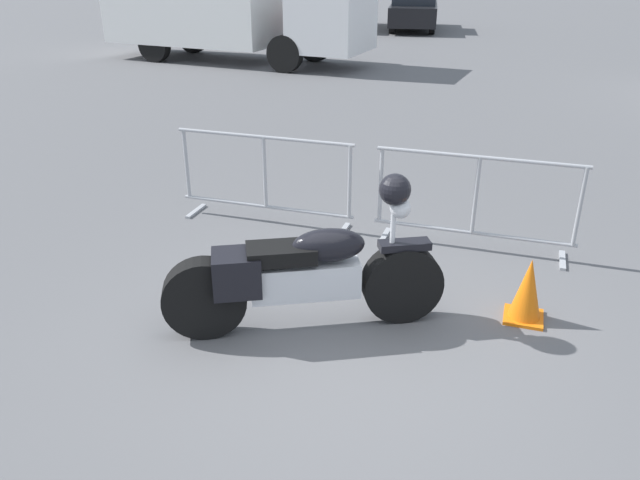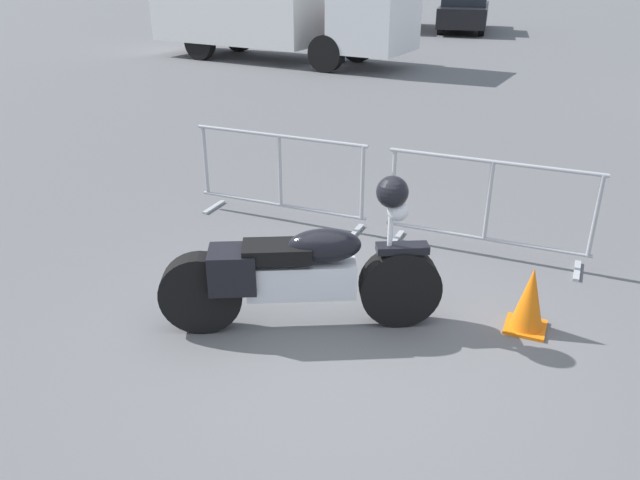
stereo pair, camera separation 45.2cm
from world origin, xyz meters
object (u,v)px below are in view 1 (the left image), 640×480
Objects in this scene: crowd_barrier_far at (475,202)px; box_truck at (221,1)px; parked_car_tan at (347,10)px; parked_car_maroon at (285,8)px; parked_car_black at (414,10)px; parked_car_silver at (226,6)px; motorcycle at (305,273)px; pedestrian at (298,29)px; crowd_barrier_near at (265,179)px; traffic_cone at (528,290)px.

crowd_barrier_far is 13.45m from box_truck.
parked_car_maroon is at bearing 81.28° from parked_car_tan.
parked_car_black is at bearing 73.61° from box_truck.
parked_car_tan is at bearing 88.78° from box_truck.
motorcycle is at bearing -161.27° from parked_car_silver.
pedestrian is (-6.02, 11.05, 0.37)m from crowd_barrier_far.
pedestrian is at bearing 108.06° from crowd_barrier_near.
parked_car_tan is (-7.04, 19.66, 0.16)m from crowd_barrier_far.
parked_car_tan is (1.12, 9.02, -0.92)m from box_truck.
crowd_barrier_near is at bearing -175.53° from parked_car_tan.
parked_car_maroon is at bearing 116.38° from crowd_barrier_far.
motorcycle is at bearing -55.34° from box_truck.
crowd_barrier_near is 12.14m from box_truck.
box_truck is at bearing 164.15° from parked_car_tan.
box_truck reaches higher than traffic_cone.
parked_car_silver is at bearing 81.97° from parked_car_tan.
crowd_barrier_near is 22.02m from parked_car_silver.
crowd_barrier_far is at bearing -169.08° from parked_car_tan.
crowd_barrier_near is 20.99m from parked_car_maroon.
box_truck is 1.80× the size of parked_car_tan.
box_truck is at bearing -178.80° from parked_car_maroon.
crowd_barrier_near is at bearing -168.32° from parked_car_maroon.
pedestrian is at bearing -151.75° from parked_car_silver.
traffic_cone is (13.06, -20.88, -0.45)m from parked_car_silver.
crowd_barrier_near is 0.50× the size of parked_car_maroon.
motorcycle is 13.93m from pedestrian.
crowd_barrier_near is 3.66× the size of traffic_cone.
parked_car_tan is 2.73m from parked_car_black.
parked_car_tan reaches higher than crowd_barrier_far.
crowd_barrier_far is 0.46× the size of parked_car_black.
parked_car_silver is 10.70m from pedestrian.
traffic_cone is (7.64, -20.96, -0.43)m from parked_car_tan.
pedestrian reaches higher than parked_car_silver.
parked_car_silver is (-10.05, 19.59, 0.18)m from crowd_barrier_near.
motorcycle is 1.03× the size of crowd_barrier_far.
parked_car_silver reaches higher than traffic_cone.
box_truck is 10.15m from parked_car_black.
box_truck is (-5.75, 10.64, 1.08)m from crowd_barrier_near.
motorcycle is 2.34m from crowd_barrier_near.
motorcycle is 1.32× the size of pedestrian.
parked_car_silver is at bearing 122.45° from crowd_barrier_far.
parked_car_maroon is at bearing 84.76° from parked_car_black.
motorcycle is 22.23m from parked_car_black.
parked_car_silver reaches higher than crowd_barrier_near.
pedestrian is (3.73, -8.61, 0.21)m from parked_car_maroon.
parked_car_tan is at bearing 109.71° from crowd_barrier_far.
box_truck is 4.67× the size of pedestrian.
parked_car_tan is 22.31m from traffic_cone.
crowd_barrier_near is at bearing -55.76° from box_truck.
motorcycle reaches higher than crowd_barrier_near.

